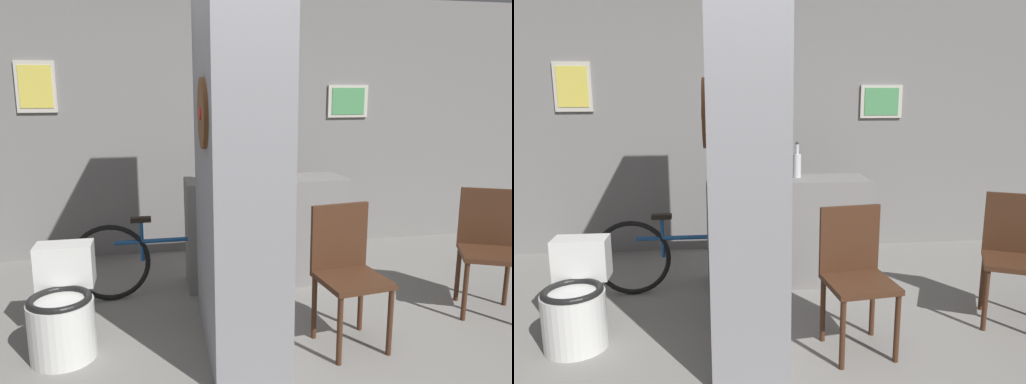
% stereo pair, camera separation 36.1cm
% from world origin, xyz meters
% --- Properties ---
extents(wall_back, '(8.00, 0.09, 2.60)m').
position_xyz_m(wall_back, '(-0.00, 2.63, 1.30)').
color(wall_back, gray).
rests_on(wall_back, ground_plane).
extents(pillar_center, '(0.48, 1.15, 2.60)m').
position_xyz_m(pillar_center, '(-0.02, 0.58, 1.30)').
color(pillar_center, gray).
rests_on(pillar_center, ground_plane).
extents(counter_shelf, '(1.38, 0.44, 0.93)m').
position_xyz_m(counter_shelf, '(0.39, 1.62, 0.46)').
color(counter_shelf, gray).
rests_on(counter_shelf, ground_plane).
extents(toilet, '(0.41, 0.57, 0.68)m').
position_xyz_m(toilet, '(-1.15, 0.67, 0.28)').
color(toilet, silver).
rests_on(toilet, ground_plane).
extents(chair_near_pillar, '(0.47, 0.47, 0.93)m').
position_xyz_m(chair_near_pillar, '(0.68, 0.45, 0.52)').
color(chair_near_pillar, '#422616').
rests_on(chair_near_pillar, ground_plane).
extents(chair_by_doorway, '(0.55, 0.55, 0.93)m').
position_xyz_m(chair_by_doorway, '(1.93, 0.72, 0.52)').
color(chair_by_doorway, '#422616').
rests_on(chair_by_doorway, ground_plane).
extents(bicycle, '(1.65, 0.42, 0.68)m').
position_xyz_m(bicycle, '(-0.41, 1.45, 0.33)').
color(bicycle, black).
rests_on(bicycle, ground_plane).
extents(bottle_tall, '(0.07, 0.07, 0.31)m').
position_xyz_m(bottle_tall, '(0.48, 1.67, 1.04)').
color(bottle_tall, silver).
rests_on(bottle_tall, counter_shelf).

